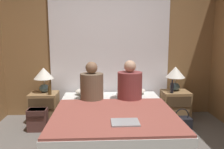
{
  "coord_description": "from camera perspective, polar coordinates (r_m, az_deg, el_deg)",
  "views": [
    {
      "loc": [
        -0.19,
        -2.62,
        1.51
      ],
      "look_at": [
        0.0,
        0.97,
        0.91
      ],
      "focal_mm": 38.0,
      "sensor_mm": 36.0,
      "label": 1
    }
  ],
  "objects": [
    {
      "name": "wall_back",
      "position": [
        4.45,
        -0.57,
        6.2
      ],
      "size": [
        4.02,
        0.06,
        2.5
      ],
      "color": "olive",
      "rests_on": "ground_plane"
    },
    {
      "name": "curtain_panel",
      "position": [
        4.39,
        -0.53,
        4.85
      ],
      "size": [
        2.38,
        0.02,
        2.31
      ],
      "color": "white",
      "rests_on": "ground_plane"
    },
    {
      "name": "bed",
      "position": [
        3.52,
        0.27,
        -11.86
      ],
      "size": [
        1.68,
        2.1,
        0.46
      ],
      "color": "olive",
      "rests_on": "ground_plane"
    },
    {
      "name": "nightstand_left",
      "position": [
        4.35,
        -15.97,
        -7.56
      ],
      "size": [
        0.47,
        0.42,
        0.51
      ],
      "color": "#937047",
      "rests_on": "ground_plane"
    },
    {
      "name": "nightstand_right",
      "position": [
        4.45,
        14.95,
        -7.13
      ],
      "size": [
        0.47,
        0.42,
        0.51
      ],
      "color": "#937047",
      "rests_on": "ground_plane"
    },
    {
      "name": "lamp_left",
      "position": [
        4.29,
        -16.11,
        -0.24
      ],
      "size": [
        0.34,
        0.34,
        0.44
      ],
      "color": "slate",
      "rests_on": "nightstand_left"
    },
    {
      "name": "lamp_right",
      "position": [
        4.39,
        14.99,
        0.02
      ],
      "size": [
        0.34,
        0.34,
        0.44
      ],
      "color": "slate",
      "rests_on": "nightstand_right"
    },
    {
      "name": "pillow_left",
      "position": [
        4.24,
        -5.39,
        -4.05
      ],
      "size": [
        0.51,
        0.33,
        0.12
      ],
      "color": "silver",
      "rests_on": "bed"
    },
    {
      "name": "pillow_right",
      "position": [
        4.27,
        4.6,
        -3.93
      ],
      "size": [
        0.51,
        0.33,
        0.12
      ],
      "color": "silver",
      "rests_on": "bed"
    },
    {
      "name": "blanket_on_bed",
      "position": [
        3.16,
        0.58,
        -9.67
      ],
      "size": [
        1.62,
        1.45,
        0.03
      ],
      "color": "#994C42",
      "rests_on": "bed"
    },
    {
      "name": "person_left_in_bed",
      "position": [
        3.82,
        -4.89,
        -2.57
      ],
      "size": [
        0.37,
        0.37,
        0.63
      ],
      "color": "brown",
      "rests_on": "bed"
    },
    {
      "name": "person_right_in_bed",
      "position": [
        3.85,
        4.3,
        -2.4
      ],
      "size": [
        0.4,
        0.4,
        0.65
      ],
      "color": "brown",
      "rests_on": "bed"
    },
    {
      "name": "beer_bottle_on_left_stand",
      "position": [
        4.12,
        -14.76,
        -3.62
      ],
      "size": [
        0.06,
        0.06,
        0.21
      ],
      "color": "#513819",
      "rests_on": "nightstand_left"
    },
    {
      "name": "beer_bottle_on_right_stand",
      "position": [
        4.22,
        14.23,
        -3.08
      ],
      "size": [
        0.06,
        0.06,
        0.24
      ],
      "color": "black",
      "rests_on": "nightstand_right"
    },
    {
      "name": "laptop_on_bed",
      "position": [
        2.84,
        3.18,
        -11.42
      ],
      "size": [
        0.33,
        0.25,
        0.02
      ],
      "color": "#9EA0A5",
      "rests_on": "blanket_on_bed"
    },
    {
      "name": "backpack_on_floor",
      "position": [
        4.0,
        -17.48,
        -10.02
      ],
      "size": [
        0.3,
        0.22,
        0.35
      ],
      "color": "brown",
      "rests_on": "ground_plane"
    },
    {
      "name": "handbag_on_floor",
      "position": [
        4.08,
        16.39,
        -11.05
      ],
      "size": [
        0.3,
        0.19,
        0.34
      ],
      "color": "black",
      "rests_on": "ground_plane"
    }
  ]
}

